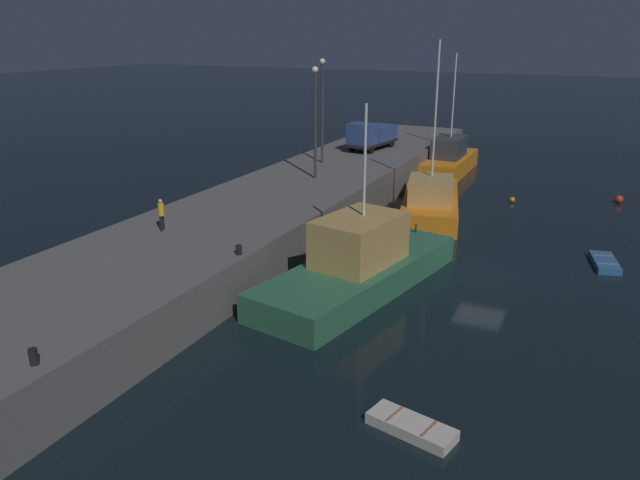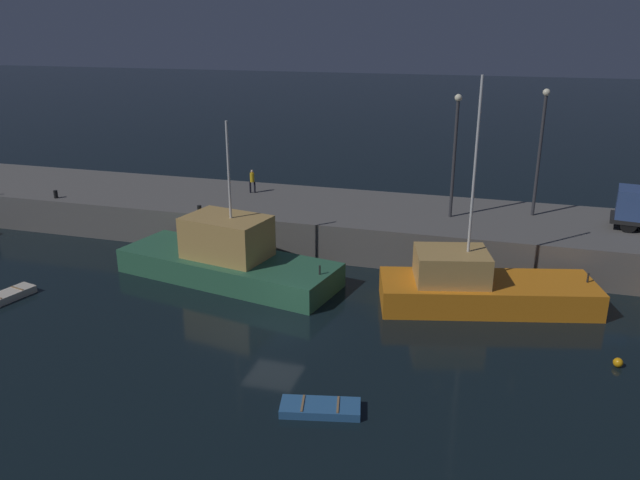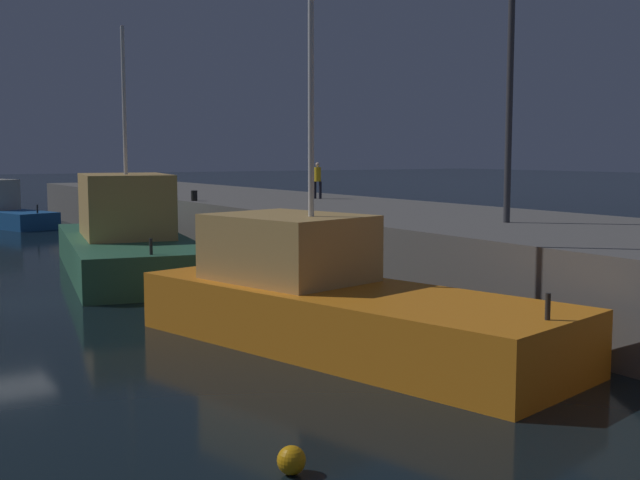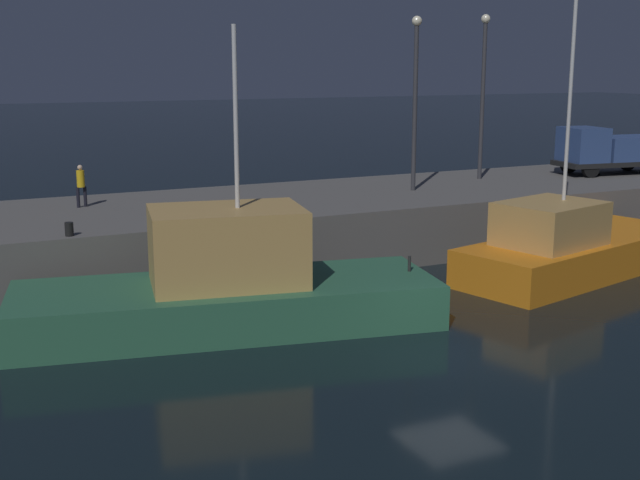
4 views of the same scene
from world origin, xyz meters
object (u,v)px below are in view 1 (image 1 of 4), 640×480
(fishing_boat_blue, at_px, (449,160))
(utility_truck, at_px, (371,135))
(mooring_buoy_mid, at_px, (619,199))
(fishing_trawler_red, at_px, (359,265))
(dinghy_orange_near, at_px, (411,427))
(mooring_buoy_near, at_px, (512,200))
(bollard_central, at_px, (441,137))
(fishing_boat_orange, at_px, (431,201))
(dockworker, at_px, (161,213))
(rowboat_white_mid, at_px, (605,263))
(bollard_east, at_px, (33,357))
(lamp_post_west, at_px, (315,114))
(bollard_west, at_px, (239,250))
(lamp_post_east, at_px, (322,103))

(fishing_boat_blue, bearing_deg, utility_truck, 125.36)
(fishing_boat_blue, bearing_deg, mooring_buoy_mid, -108.00)
(fishing_trawler_red, xyz_separation_m, dinghy_orange_near, (-10.09, -5.95, -1.06))
(mooring_buoy_near, relative_size, bollard_central, 0.70)
(fishing_boat_orange, height_order, dockworker, fishing_boat_orange)
(rowboat_white_mid, distance_m, dockworker, 23.98)
(rowboat_white_mid, distance_m, bollard_east, 28.64)
(fishing_trawler_red, bearing_deg, lamp_post_west, 34.58)
(mooring_buoy_near, bearing_deg, rowboat_white_mid, -149.09)
(fishing_trawler_red, height_order, fishing_boat_blue, fishing_boat_blue)
(mooring_buoy_mid, relative_size, bollard_west, 1.29)
(fishing_boat_blue, relative_size, lamp_post_east, 1.32)
(mooring_buoy_mid, distance_m, lamp_post_west, 23.55)
(bollard_central, bearing_deg, mooring_buoy_near, -142.15)
(rowboat_white_mid, xyz_separation_m, lamp_post_west, (2.89, 19.02, 6.66))
(bollard_west, bearing_deg, mooring_buoy_mid, -30.33)
(rowboat_white_mid, xyz_separation_m, dockworker, (-11.23, 20.95, 3.17))
(utility_truck, height_order, bollard_west, utility_truck)
(mooring_buoy_near, xyz_separation_m, utility_truck, (3.59, 12.72, 3.41))
(mooring_buoy_mid, distance_m, dockworker, 33.56)
(utility_truck, bearing_deg, fishing_boat_blue, -54.64)
(fishing_boat_orange, distance_m, mooring_buoy_mid, 14.99)
(mooring_buoy_mid, relative_size, bollard_central, 1.01)
(fishing_trawler_red, height_order, lamp_post_west, lamp_post_west)
(mooring_buoy_near, relative_size, bollard_east, 0.75)
(rowboat_white_mid, distance_m, utility_truck, 24.72)
(dockworker, bearing_deg, fishing_boat_blue, -13.67)
(lamp_post_east, bearing_deg, rowboat_white_mid, -110.69)
(utility_truck, height_order, bollard_east, utility_truck)
(fishing_boat_orange, height_order, lamp_post_west, fishing_boat_orange)
(mooring_buoy_near, xyz_separation_m, bollard_east, (-35.05, 9.01, 2.45))
(fishing_boat_orange, height_order, rowboat_white_mid, fishing_boat_orange)
(mooring_buoy_near, bearing_deg, lamp_post_west, 124.26)
(bollard_central, bearing_deg, dockworker, 170.42)
(mooring_buoy_near, bearing_deg, fishing_boat_orange, 143.10)
(rowboat_white_mid, height_order, dockworker, dockworker)
(rowboat_white_mid, relative_size, utility_truck, 0.55)
(fishing_trawler_red, distance_m, dinghy_orange_near, 11.76)
(lamp_post_east, height_order, bollard_east, lamp_post_east)
(fishing_boat_blue, bearing_deg, fishing_trawler_red, -174.66)
(lamp_post_east, bearing_deg, fishing_boat_blue, -33.01)
(bollard_east, bearing_deg, fishing_trawler_red, -17.49)
(dinghy_orange_near, xyz_separation_m, dockworker, (7.59, 15.90, 3.14))
(dinghy_orange_near, bearing_deg, mooring_buoy_mid, -9.37)
(rowboat_white_mid, xyz_separation_m, lamp_post_east, (7.87, 20.83, 6.80))
(dockworker, height_order, bollard_central, dockworker)
(fishing_trawler_red, xyz_separation_m, bollard_west, (-3.89, 4.40, 1.36))
(fishing_trawler_red, bearing_deg, fishing_boat_orange, 1.27)
(bollard_central, bearing_deg, dinghy_orange_near, -166.00)
(rowboat_white_mid, relative_size, bollard_west, 6.99)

